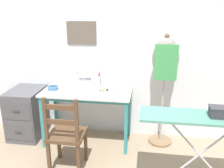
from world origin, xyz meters
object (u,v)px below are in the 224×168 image
Objects in this scene: fabric_bowl at (53,88)px; thread_spool_mid_table at (103,90)px; thread_spool_near_machine at (100,90)px; filing_cabinet at (27,113)px; dress_form at (165,65)px; thread_spool_far_edge at (107,90)px; ironing_board at (204,120)px; scissors at (120,95)px; wooden_chair at (66,135)px; storage_box at (221,112)px; sewing_machine at (89,77)px.

fabric_bowl is 0.68m from thread_spool_mid_table.
fabric_bowl reaches higher than thread_spool_near_machine.
dress_form reaches higher than filing_cabinet.
ironing_board is at bearing -36.42° from thread_spool_far_edge.
thread_spool_near_machine is 1.38m from ironing_board.
filing_cabinet is at bearing 173.86° from scissors.
filing_cabinet is at bearing -177.59° from dress_form.
storage_box is at bearing -4.43° from wooden_chair.
dress_form reaches higher than wooden_chair.
thread_spool_near_machine is 0.04× the size of wooden_chair.
scissors is 3.13× the size of thread_spool_mid_table.
thread_spool_mid_table is 0.06× the size of filing_cabinet.
fabric_bowl is 0.20× the size of filing_cabinet.
storage_box is (1.48, -0.90, -0.01)m from sewing_machine.
storage_box is (0.14, -0.00, 0.10)m from ironing_board.
fabric_bowl is 0.62m from filing_cabinet.
ironing_board is (0.34, -0.87, -0.32)m from dress_form.
fabric_bowl is 1.06× the size of scissors.
thread_spool_near_machine is at bearing 149.81° from storage_box.
fabric_bowl reaches higher than thread_spool_mid_table.
scissors is 0.19× the size of filing_cabinet.
thread_spool_far_edge is at bearing 36.94° from thread_spool_mid_table.
wooden_chair is 1.32× the size of filing_cabinet.
thread_spool_mid_table is 0.20× the size of storage_box.
sewing_machine is 0.49m from fabric_bowl.
ironing_board is (0.88, -0.64, 0.03)m from scissors.
wooden_chair reaches higher than ironing_board.
storage_box is at bearing -18.42° from filing_cabinet.
sewing_machine is at bearing 150.73° from scissors.
thread_spool_mid_table is 0.05× the size of wooden_chair.
thread_spool_near_machine is at bearing 146.85° from ironing_board.
ironing_board is at bearing -33.99° from sewing_machine.
sewing_machine is at bearing 148.63° from storage_box.
sewing_machine is at bearing 178.15° from dress_form.
wooden_chair is 1.47m from ironing_board.
thread_spool_mid_table is at bearing -143.06° from thread_spool_far_edge.
storage_box is (1.93, -0.73, 0.10)m from fabric_bowl.
storage_box reaches higher than ironing_board.
thread_spool_mid_table reaches higher than scissors.
ironing_board is at bearing -68.89° from dress_form.
scissors is 3.46× the size of thread_spool_far_edge.
thread_spool_mid_table is at bearing 155.35° from scissors.
dress_form is (1.45, 0.15, 0.33)m from fabric_bowl.
fabric_bowl is 0.09× the size of dress_form.
sewing_machine is 8.77× the size of thread_spool_far_edge.
ironing_board is (1.07, -0.79, 0.02)m from thread_spool_far_edge.
fabric_bowl is 2.07m from storage_box.
dress_form is (1.90, 0.08, 0.75)m from filing_cabinet.
thread_spool_mid_table reaches higher than filing_cabinet.
fabric_bowl is at bearing 174.96° from scissors.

